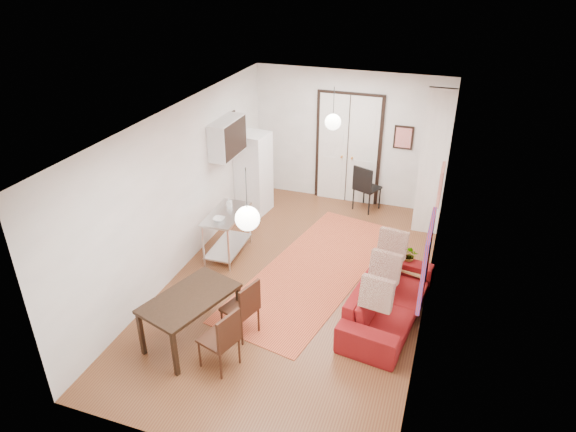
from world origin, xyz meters
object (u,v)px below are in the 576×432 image
(coffee_table, at_px, (406,266))
(fridge, at_px, (254,173))
(black_side_chair, at_px, (369,182))
(dining_chair_near, at_px, (242,299))
(sofa, at_px, (389,300))
(dining_table, at_px, (190,302))
(dining_chair_far, at_px, (221,329))
(kitchen_counter, at_px, (227,228))

(coffee_table, xyz_separation_m, fridge, (-3.46, 1.68, 0.56))
(fridge, distance_m, black_side_chair, 2.49)
(dining_chair_near, bearing_deg, sofa, 133.52)
(dining_chair_near, xyz_separation_m, black_side_chair, (0.94, 4.66, 0.06))
(dining_table, height_order, black_side_chair, black_side_chair)
(fridge, xyz_separation_m, black_side_chair, (2.29, 0.94, -0.27))
(dining_chair_far, height_order, black_side_chair, black_side_chair)
(coffee_table, bearing_deg, sofa, -96.39)
(coffee_table, height_order, dining_chair_far, dining_chair_far)
(dining_table, bearing_deg, sofa, 28.63)
(coffee_table, distance_m, kitchen_counter, 3.24)
(dining_table, bearing_deg, coffee_table, 42.37)
(coffee_table, distance_m, dining_table, 3.70)
(sofa, xyz_separation_m, coffee_table, (0.12, 1.06, -0.02))
(dining_chair_far, relative_size, black_side_chair, 0.91)
(dining_table, bearing_deg, fridge, 100.14)
(dining_table, bearing_deg, dining_chair_near, 36.46)
(kitchen_counter, bearing_deg, dining_table, -79.46)
(kitchen_counter, distance_m, dining_chair_near, 2.17)
(sofa, bearing_deg, dining_table, 126.63)
(sofa, bearing_deg, fridge, 58.66)
(fridge, distance_m, dining_table, 4.23)
(dining_table, xyz_separation_m, dining_chair_near, (0.60, 0.44, -0.13))
(dining_chair_near, height_order, dining_chair_far, same)
(fridge, bearing_deg, dining_table, -72.81)
(dining_chair_near, distance_m, dining_chair_far, 0.70)
(dining_chair_near, relative_size, dining_chair_far, 1.00)
(dining_table, distance_m, dining_chair_far, 0.67)
(sofa, bearing_deg, dining_chair_far, 137.96)
(sofa, bearing_deg, dining_chair_near, 124.00)
(dining_chair_near, bearing_deg, coffee_table, 151.38)
(fridge, bearing_deg, dining_chair_far, -66.02)
(sofa, height_order, fridge, fridge)
(coffee_table, bearing_deg, fridge, 154.12)
(sofa, bearing_deg, black_side_chair, 23.98)
(sofa, distance_m, dining_chair_far, 2.62)
(sofa, xyz_separation_m, black_side_chair, (-1.05, 3.68, 0.28))
(dining_table, xyz_separation_m, dining_chair_far, (0.60, -0.26, -0.13))
(sofa, height_order, dining_chair_near, dining_chair_near)
(dining_table, relative_size, dining_chair_near, 1.64)
(fridge, bearing_deg, sofa, -32.29)
(coffee_table, bearing_deg, dining_chair_far, -127.75)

